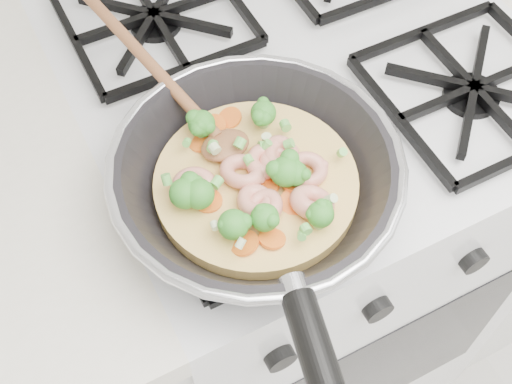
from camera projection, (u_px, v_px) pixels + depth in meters
name	position (u px, v px, depth m)	size (l,w,h in m)	color
stove	(291.00, 230.00, 1.23)	(0.60, 0.60, 0.92)	white
skillet	(256.00, 181.00, 0.69)	(0.31, 0.64, 0.09)	black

